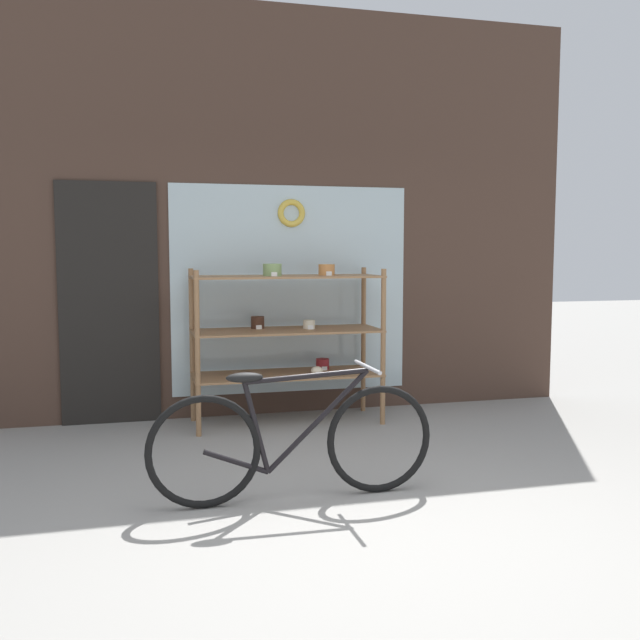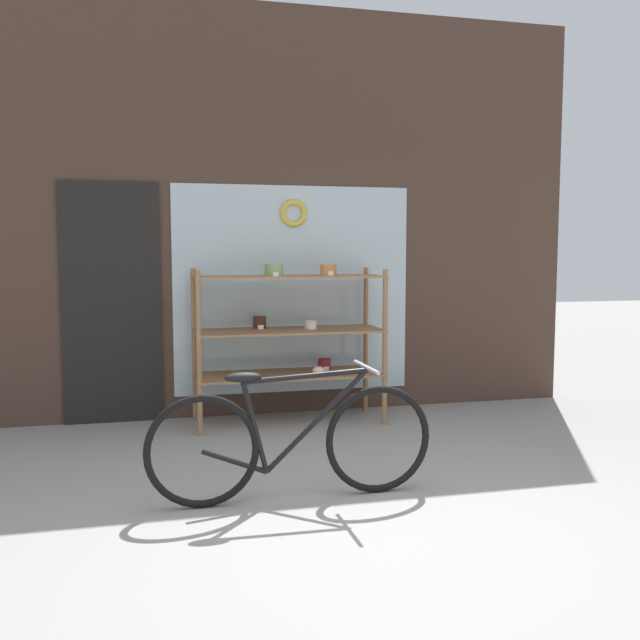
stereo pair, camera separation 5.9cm
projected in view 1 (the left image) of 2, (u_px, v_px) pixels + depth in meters
ground_plane at (371, 532)px, 3.84m from camera, size 30.00×30.00×0.00m
storefront_facade at (265, 218)px, 6.49m from camera, size 5.87×0.13×3.70m
display_case at (288, 328)px, 6.20m from camera, size 1.63×0.59×1.40m
bicycle at (293, 441)px, 4.30m from camera, size 1.77×0.46×0.81m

